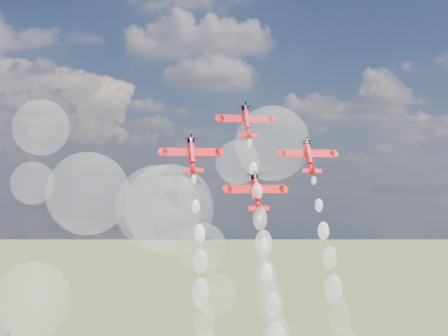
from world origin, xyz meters
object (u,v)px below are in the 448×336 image
Objects in this scene: plane_left at (192,155)px; plane_right at (309,156)px; plane_slot at (256,192)px; plane_lead at (247,121)px.

plane_right is (25.91, 0.00, 0.00)m from plane_left.
plane_slot is at bearing -160.89° from plane_right.
plane_right is 15.81m from plane_slot.
plane_right reaches higher than plane_slot.
plane_lead is 1.00× the size of plane_left.
plane_lead is at bearing 19.11° from plane_left.
plane_lead is 1.00× the size of plane_slot.
plane_lead is at bearing 90.00° from plane_slot.
plane_lead is 15.81m from plane_left.
plane_left reaches higher than plane_slot.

